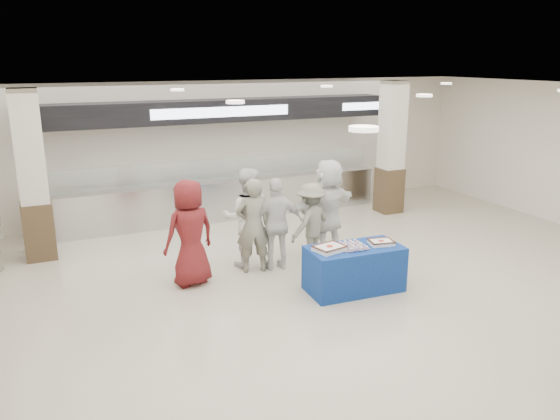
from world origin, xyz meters
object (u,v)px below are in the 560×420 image
soldier_a (253,226)px  soldier_b (311,223)px  cupcake_tray (353,246)px  civilian_white (328,208)px  chef_short (277,224)px  chef_tall (247,218)px  sheet_cake_left (330,248)px  sheet_cake_right (381,242)px  display_table (354,269)px  civilian_maroon (190,233)px

soldier_a → soldier_b: soldier_a is taller
cupcake_tray → civilian_white: (0.50, 1.73, 0.15)m
cupcake_tray → chef_short: size_ratio=0.28×
cupcake_tray → chef_tall: size_ratio=0.25×
sheet_cake_left → sheet_cake_right: size_ratio=1.23×
cupcake_tray → display_table: bearing=25.2°
sheet_cake_left → soldier_a: (-0.74, 1.44, 0.06)m
civilian_maroon → soldier_b: (2.33, 0.13, -0.15)m
sheet_cake_left → chef_short: chef_short is taller
cupcake_tray → soldier_a: 1.88m
cupcake_tray → civilian_maroon: (-2.32, 1.39, 0.12)m
sheet_cake_left → cupcake_tray: sheet_cake_left is taller
chef_tall → civilian_white: 1.65m
chef_tall → display_table: bearing=142.7°
soldier_a → sheet_cake_right: bearing=148.1°
display_table → chef_short: size_ratio=0.92×
display_table → chef_tall: size_ratio=0.84×
display_table → civilian_maroon: bearing=153.3°
chef_short → soldier_b: chef_short is taller
display_table → chef_tall: (-1.20, 1.77, 0.54)m
sheet_cake_right → civilian_maroon: civilian_maroon is taller
chef_tall → soldier_b: chef_tall is taller
sheet_cake_right → chef_short: size_ratio=0.26×
cupcake_tray → soldier_a: soldier_a is taller
soldier_a → chef_short: soldier_a is taller
chef_tall → cupcake_tray: bearing=141.2°
soldier_a → cupcake_tray: bearing=138.2°
chef_tall → civilian_white: civilian_white is taller
soldier_b → civilian_white: 0.56m
civilian_maroon → display_table: bearing=136.4°
civilian_maroon → chef_short: 1.62m
sheet_cake_right → soldier_a: 2.25m
soldier_a → chef_short: bearing=-175.2°
chef_tall → soldier_b: 1.20m
chef_short → civilian_white: civilian_white is taller
civilian_maroon → soldier_b: civilian_maroon is taller
sheet_cake_right → soldier_a: soldier_a is taller
sheet_cake_right → soldier_a: size_ratio=0.25×
cupcake_tray → soldier_b: bearing=89.4°
sheet_cake_left → chef_tall: size_ratio=0.29×
chef_short → civilian_white: size_ratio=0.89×
soldier_b → civilian_maroon: bearing=-21.0°
display_table → soldier_b: (-0.04, 1.49, 0.38)m
soldier_b → chef_tall: bearing=-37.5°
sheet_cake_right → chef_tall: bearing=132.3°
cupcake_tray → soldier_b: 1.52m
civilian_maroon → soldier_b: bearing=169.4°
display_table → chef_short: bearing=121.3°
soldier_a → soldier_b: size_ratio=1.13×
cupcake_tray → civilian_maroon: 2.70m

